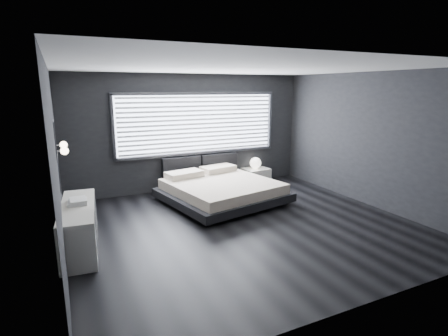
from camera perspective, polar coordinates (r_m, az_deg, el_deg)
name	(u,v)px	position (r m, az deg, el deg)	size (l,w,h in m)	color
room	(245,150)	(6.16, 3.39, 2.93)	(6.04, 6.00, 2.80)	black
window	(199,124)	(8.64, -4.07, 7.22)	(4.14, 0.09, 1.52)	white
headboard	(201,166)	(8.76, -3.81, 0.40)	(1.96, 0.16, 0.52)	black
sconce_near	(64,151)	(5.44, -24.63, 2.56)	(0.18, 0.11, 0.11)	silver
sconce_far	(63,145)	(6.03, -24.76, 3.46)	(0.18, 0.11, 0.11)	silver
wall_art_upper	(55,139)	(4.81, -25.85, 4.24)	(0.01, 0.48, 0.48)	#47474C
wall_art_lower	(59,172)	(5.13, -25.34, -0.58)	(0.01, 0.48, 0.48)	#47474C
bed	(221,189)	(7.73, -0.48, -3.49)	(2.72, 2.63, 0.60)	black
nightstand	(256,175)	(9.37, 5.21, -1.18)	(0.64, 0.54, 0.38)	white
orb_lamp	(255,163)	(9.29, 5.16, 0.82)	(0.30, 0.30, 0.30)	white
dresser	(79,227)	(5.98, -22.52, -8.82)	(0.66, 1.81, 0.71)	white
book_stack	(78,201)	(5.93, -22.79, -5.01)	(0.31, 0.39, 0.08)	silver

